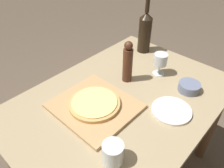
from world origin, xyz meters
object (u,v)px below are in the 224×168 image
(pizza, at_px, (95,103))
(pepper_mill, at_px, (128,63))
(wine_glass, at_px, (160,60))
(small_bowl, at_px, (189,87))
(wine_bottle, at_px, (145,32))

(pizza, distance_m, pepper_mill, 0.31)
(pepper_mill, distance_m, wine_glass, 0.21)
(wine_glass, height_order, small_bowl, wine_glass)
(pepper_mill, bearing_deg, wine_bottle, 111.34)
(wine_bottle, bearing_deg, wine_glass, -34.83)
(wine_glass, relative_size, small_bowl, 1.17)
(wine_glass, distance_m, small_bowl, 0.23)
(wine_bottle, height_order, pepper_mill, wine_bottle)
(wine_bottle, bearing_deg, pizza, -75.56)
(pizza, bearing_deg, pepper_mill, 95.65)
(pepper_mill, xyz_separation_m, small_bowl, (0.32, 0.16, -0.10))
(wine_bottle, distance_m, small_bowl, 0.51)
(pizza, height_order, pepper_mill, pepper_mill)
(pizza, height_order, small_bowl, small_bowl)
(pepper_mill, xyz_separation_m, wine_glass, (0.10, 0.18, -0.02))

